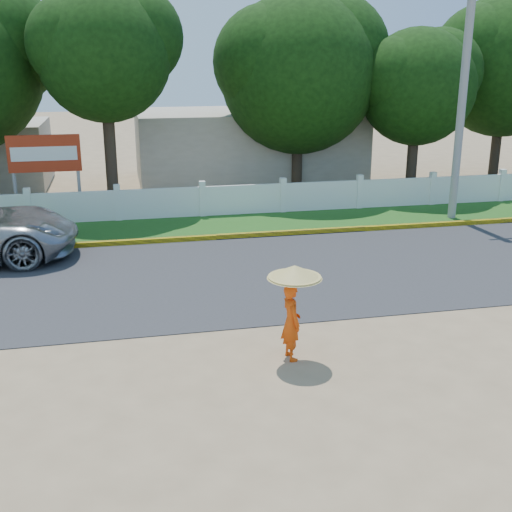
# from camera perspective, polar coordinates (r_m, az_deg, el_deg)

# --- Properties ---
(ground) EXTENTS (120.00, 120.00, 0.00)m
(ground) POSITION_cam_1_polar(r_m,az_deg,el_deg) (13.01, 1.87, -8.06)
(ground) COLOR #9E8460
(ground) RESTS_ON ground
(road) EXTENTS (60.00, 7.00, 0.02)m
(road) POSITION_cam_1_polar(r_m,az_deg,el_deg) (17.09, -1.77, -1.68)
(road) COLOR #38383A
(road) RESTS_ON ground
(grass_verge) EXTENTS (60.00, 3.50, 0.03)m
(grass_verge) POSITION_cam_1_polar(r_m,az_deg,el_deg) (22.06, -4.25, 2.68)
(grass_verge) COLOR #2D601E
(grass_verge) RESTS_ON ground
(curb) EXTENTS (40.00, 0.18, 0.16)m
(curb) POSITION_cam_1_polar(r_m,az_deg,el_deg) (20.42, -3.58, 1.68)
(curb) COLOR yellow
(curb) RESTS_ON ground
(fence) EXTENTS (40.00, 0.10, 1.10)m
(fence) POSITION_cam_1_polar(r_m,az_deg,el_deg) (23.33, -4.78, 4.84)
(fence) COLOR silver
(fence) RESTS_ON ground
(building_near) EXTENTS (10.00, 6.00, 3.20)m
(building_near) POSITION_cam_1_polar(r_m,az_deg,el_deg) (30.24, -0.84, 9.78)
(building_near) COLOR #B7AD99
(building_near) RESTS_ON ground
(utility_pole) EXTENTS (0.28, 0.28, 8.31)m
(utility_pole) POSITION_cam_1_polar(r_m,az_deg,el_deg) (23.56, 17.87, 13.07)
(utility_pole) COLOR gray
(utility_pole) RESTS_ON ground
(monk_with_parasol) EXTENTS (1.04, 1.04, 1.88)m
(monk_with_parasol) POSITION_cam_1_polar(r_m,az_deg,el_deg) (12.08, 3.29, -3.80)
(monk_with_parasol) COLOR #DB440B
(monk_with_parasol) RESTS_ON ground
(billboard) EXTENTS (2.50, 0.13, 2.95)m
(billboard) POSITION_cam_1_polar(r_m,az_deg,el_deg) (24.08, -18.28, 8.27)
(billboard) COLOR gray
(billboard) RESTS_ON ground
(tree_row) EXTENTS (37.09, 7.83, 8.36)m
(tree_row) POSITION_cam_1_polar(r_m,az_deg,el_deg) (26.76, 3.16, 15.84)
(tree_row) COLOR #473828
(tree_row) RESTS_ON ground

